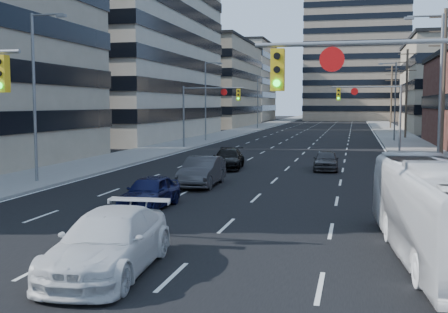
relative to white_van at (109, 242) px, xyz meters
The scene contains 24 objects.
road_surface 123.96m from the white_van, 90.06° to the left, with size 18.00×300.00×0.02m, color black.
sidewalk_left 124.50m from the white_van, 95.36° to the left, with size 5.00×300.00×0.15m, color slate.
sidewalk_right 124.48m from the white_van, 84.76° to the left, with size 5.00×300.00×0.15m, color slate.
office_left_mid 61.82m from the white_van, 116.69° to the left, with size 26.00×34.00×28.00m, color #ADA089.
office_left_far 97.28m from the white_van, 104.40° to the left, with size 20.00×30.00×16.00m, color gray.
apartment_tower 146.82m from the white_van, 87.66° to the left, with size 26.00×26.00×58.00m, color gray.
bg_block_left 137.19m from the white_van, 101.86° to the left, with size 24.00×24.00×20.00m, color #ADA089.
signal_near_right 8.38m from the white_van, 14.93° to the left, with size 6.59×0.33×6.00m.
signal_far_left 39.89m from the white_van, 101.33° to the left, with size 6.09×0.33×6.00m.
signal_far_right 39.84m from the white_van, 79.02° to the left, with size 6.09×0.33×6.00m.
utility_pole_block 32.69m from the white_van, 68.04° to the left, with size 2.20×0.28×11.00m.
utility_pole_midblock 61.37m from the white_van, 78.61° to the left, with size 2.20×0.28×11.00m.
utility_pole_distant 90.90m from the white_van, 82.35° to the left, with size 2.20×0.28×11.00m.
streetlight_left_near 17.96m from the white_van, 126.85° to the left, with size 2.03×0.22×9.00m.
streetlight_left_mid 50.25m from the white_van, 102.06° to the left, with size 2.03×0.22×9.00m.
streetlight_left_far 84.72m from the white_van, 97.10° to the left, with size 2.03×0.22×9.00m.
streetlight_right_near 21.96m from the white_van, 61.68° to the left, with size 2.03×0.22×9.00m.
streetlight_right_far 55.08m from the white_van, 79.28° to the left, with size 2.03×0.22×9.00m.
white_van is the anchor object (origin of this frame).
transit_bus 8.86m from the white_van, 20.63° to the left, with size 2.28×9.73×2.71m, color silver.
sedan_blue 8.77m from the white_van, 104.00° to the left, with size 1.60×3.98×1.36m, color #0D1137.
sedan_grey_center 15.19m from the white_van, 96.51° to the left, with size 1.62×4.64×1.53m, color #323134.
sedan_black_far 23.12m from the white_van, 95.27° to the left, with size 1.87×4.60×1.33m, color black.
sedan_grey_right 24.02m from the white_van, 79.90° to the left, with size 1.55×3.85×1.31m, color #343537.
Camera 1 is at (6.11, -6.82, 4.25)m, focal length 45.00 mm.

